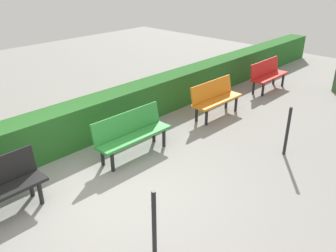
# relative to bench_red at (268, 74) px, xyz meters

# --- Properties ---
(ground_plane) EXTENTS (23.63, 23.63, 0.00)m
(ground_plane) POSITION_rel_bench_red_xyz_m (6.53, 0.81, -0.48)
(ground_plane) COLOR gray
(bench_red) EXTENTS (1.51, 0.45, 0.86)m
(bench_red) POSITION_rel_bench_red_xyz_m (0.00, 0.00, 0.00)
(bench_red) COLOR red
(bench_red) RESTS_ON ground_plane
(bench_orange) EXTENTS (1.50, 0.50, 0.86)m
(bench_orange) POSITION_rel_bench_red_xyz_m (2.66, 0.04, -0.00)
(bench_orange) COLOR orange
(bench_orange) RESTS_ON ground_plane
(bench_green) EXTENTS (1.63, 0.48, 0.86)m
(bench_green) POSITION_rel_bench_red_xyz_m (5.35, 0.03, 0.00)
(bench_green) COLOR #2D8C38
(bench_green) RESTS_ON ground_plane
(hedge_row) EXTENTS (19.63, 0.62, 0.86)m
(hedge_row) POSITION_rel_bench_red_xyz_m (5.31, -1.17, -0.05)
(hedge_row) COLOR #266023
(hedge_row) RESTS_ON ground_plane
(railing_post_mid) EXTENTS (0.06, 0.06, 1.00)m
(railing_post_mid) POSITION_rel_bench_red_xyz_m (3.29, 2.22, 0.02)
(railing_post_mid) COLOR black
(railing_post_mid) RESTS_ON ground_plane
(railing_post_far) EXTENTS (0.06, 0.06, 1.00)m
(railing_post_far) POSITION_rel_bench_red_xyz_m (6.91, 2.22, 0.02)
(railing_post_far) COLOR black
(railing_post_far) RESTS_ON ground_plane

